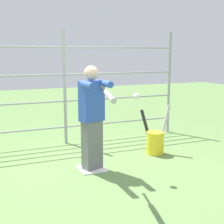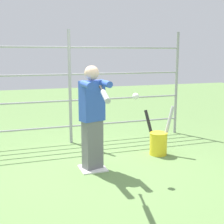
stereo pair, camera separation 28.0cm
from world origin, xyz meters
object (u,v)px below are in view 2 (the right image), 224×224
Objects in this scene: baseball_bat_swinging at (105,95)px; softball_in_flight at (136,96)px; bat_bucket at (158,142)px; batter at (92,115)px.

softball_in_flight is at bearing -144.87° from baseball_bat_swinging.
softball_in_flight is at bearing 44.37° from bat_bucket.
batter is 0.76m from softball_in_flight.
softball_in_flight is (-0.61, -0.43, -0.10)m from baseball_bat_swinging.
softball_in_flight is 1.49m from bat_bucket.
baseball_bat_swinging is 0.92× the size of bat_bucket.
bat_bucket is (-0.82, -0.80, -0.96)m from softball_in_flight.
baseball_bat_swinging is at bearing 35.13° from softball_in_flight.
batter is at bearing -42.80° from softball_in_flight.
batter is 1.83× the size of bat_bucket.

